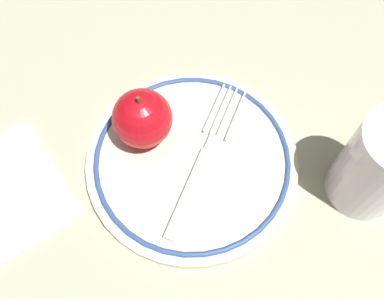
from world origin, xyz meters
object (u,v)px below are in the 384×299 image
(napkin_folded, at_px, (5,192))
(drinking_glass, at_px, (379,166))
(apple_red_whole, at_px, (142,119))
(plate, at_px, (192,160))
(fork, at_px, (202,161))

(napkin_folded, bearing_deg, drinking_glass, 140.51)
(drinking_glass, relative_size, napkin_folded, 0.83)
(apple_red_whole, bearing_deg, drinking_glass, 125.23)
(plate, relative_size, napkin_folded, 1.66)
(apple_red_whole, bearing_deg, napkin_folded, -16.57)
(fork, distance_m, drinking_glass, 0.18)
(fork, relative_size, napkin_folded, 1.30)
(fork, distance_m, napkin_folded, 0.22)
(plate, relative_size, drinking_glass, 2.01)
(plate, height_order, fork, fork)
(apple_red_whole, distance_m, fork, 0.08)
(drinking_glass, height_order, napkin_folded, drinking_glass)
(plate, distance_m, apple_red_whole, 0.07)
(fork, xyz_separation_m, napkin_folded, (0.18, -0.11, -0.01))
(plate, bearing_deg, fork, 114.20)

